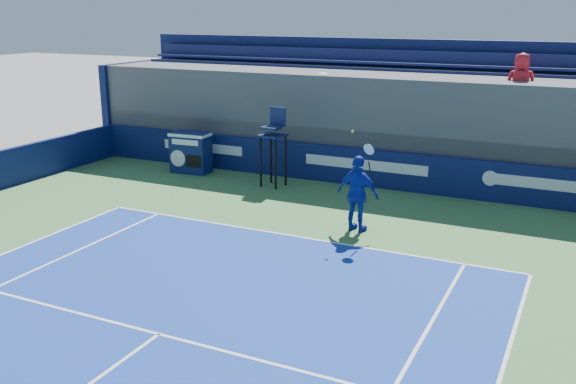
% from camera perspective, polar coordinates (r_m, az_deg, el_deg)
% --- Properties ---
extents(back_hoarding, '(20.40, 0.21, 1.20)m').
position_cam_1_polar(back_hoarding, '(20.27, 6.91, 2.15)').
color(back_hoarding, '#0C1547').
rests_on(back_hoarding, ground).
extents(match_clock, '(1.36, 0.81, 1.40)m').
position_cam_1_polar(match_clock, '(22.07, -8.64, 3.59)').
color(match_clock, '#101B50').
rests_on(match_clock, ground).
extents(umpire_chair, '(0.78, 0.78, 2.48)m').
position_cam_1_polar(umpire_chair, '(19.96, -1.28, 4.77)').
color(umpire_chair, black).
rests_on(umpire_chair, ground).
extents(tennis_player, '(1.20, 0.66, 2.57)m').
position_cam_1_polar(tennis_player, '(15.99, 6.24, -0.16)').
color(tennis_player, '#122796').
rests_on(tennis_player, apron).
extents(stadium_seating, '(21.00, 4.05, 4.40)m').
position_cam_1_polar(stadium_seating, '(21.94, 8.77, 6.42)').
color(stadium_seating, '#4B4B50').
rests_on(stadium_seating, ground).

